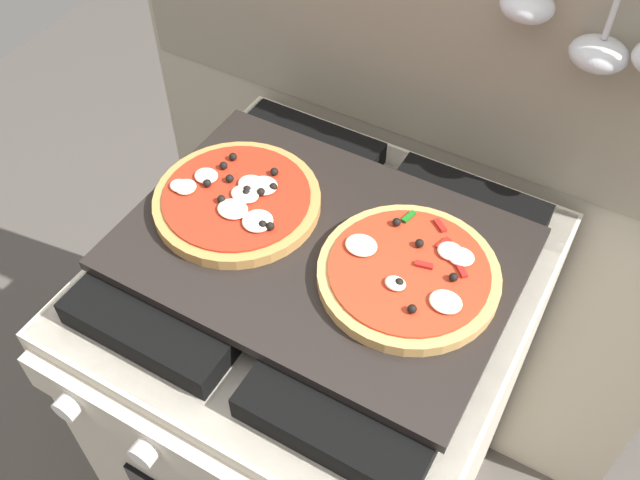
{
  "coord_description": "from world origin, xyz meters",
  "views": [
    {
      "loc": [
        0.32,
        -0.56,
        1.66
      ],
      "look_at": [
        0.0,
        0.0,
        0.93
      ],
      "focal_mm": 39.84,
      "sensor_mm": 36.0,
      "label": 1
    }
  ],
  "objects_px": {
    "pizza_left": "(237,200)",
    "pizza_right": "(409,274)",
    "stove": "(320,408)",
    "baking_tray": "(320,249)"
  },
  "relations": [
    {
      "from": "pizza_left",
      "to": "pizza_right",
      "type": "xyz_separation_m",
      "value": [
        0.27,
        0.0,
        -0.0
      ]
    },
    {
      "from": "stove",
      "to": "pizza_right",
      "type": "bearing_deg",
      "value": 3.29
    },
    {
      "from": "baking_tray",
      "to": "pizza_right",
      "type": "distance_m",
      "value": 0.13
    },
    {
      "from": "stove",
      "to": "pizza_left",
      "type": "height_order",
      "value": "pizza_left"
    },
    {
      "from": "pizza_right",
      "to": "pizza_left",
      "type": "bearing_deg",
      "value": -179.94
    },
    {
      "from": "baking_tray",
      "to": "pizza_right",
      "type": "height_order",
      "value": "pizza_right"
    },
    {
      "from": "stove",
      "to": "baking_tray",
      "type": "distance_m",
      "value": 0.46
    },
    {
      "from": "baking_tray",
      "to": "pizza_left",
      "type": "relative_size",
      "value": 2.22
    },
    {
      "from": "stove",
      "to": "pizza_right",
      "type": "relative_size",
      "value": 3.71
    },
    {
      "from": "pizza_left",
      "to": "pizza_right",
      "type": "bearing_deg",
      "value": 0.06
    }
  ]
}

